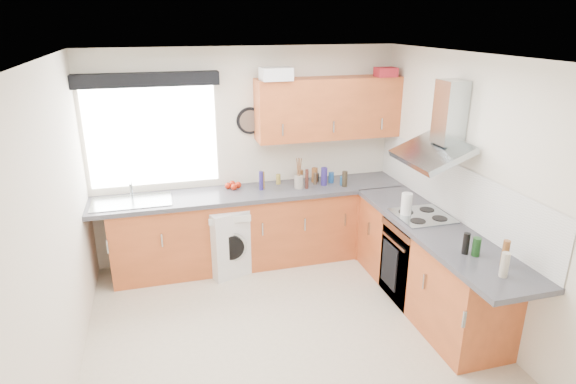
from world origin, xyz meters
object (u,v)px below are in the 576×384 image
object	(u,v)px
oven	(418,260)
washing_machine	(228,238)
extractor_hood	(440,132)
upper_cabinets	(328,108)

from	to	relation	value
oven	washing_machine	world-z (taller)	oven
extractor_hood	oven	bearing A→B (deg)	180.00
extractor_hood	washing_machine	bearing A→B (deg)	149.87
extractor_hood	upper_cabinets	size ratio (longest dim) A/B	0.46
extractor_hood	washing_machine	distance (m)	2.61
oven	extractor_hood	bearing A→B (deg)	-0.00
oven	upper_cabinets	bearing A→B (deg)	112.54
upper_cabinets	washing_machine	world-z (taller)	upper_cabinets
extractor_hood	upper_cabinets	xyz separation A→B (m)	(-0.65, 1.33, 0.03)
extractor_hood	upper_cabinets	distance (m)	1.48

